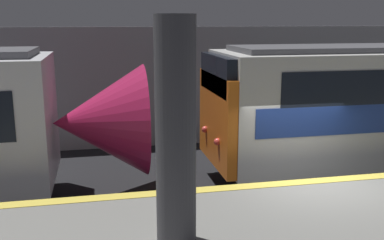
# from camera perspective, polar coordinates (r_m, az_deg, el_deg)

# --- Properties ---
(ground_plane) EXTENTS (120.00, 120.00, 0.00)m
(ground_plane) POSITION_cam_1_polar(r_m,az_deg,el_deg) (10.33, 14.99, -13.11)
(ground_plane) COLOR black
(station_rear_barrier) EXTENTS (50.00, 0.15, 4.18)m
(station_rear_barrier) POSITION_cam_1_polar(r_m,az_deg,el_deg) (16.30, 3.87, 4.42)
(station_rear_barrier) COLOR #939399
(station_rear_barrier) RESTS_ON ground
(support_pillar_near) EXTENTS (0.59, 0.59, 3.35)m
(support_pillar_near) POSITION_cam_1_polar(r_m,az_deg,el_deg) (6.41, -2.09, -1.82)
(support_pillar_near) COLOR #47474C
(support_pillar_near) RESTS_ON platform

